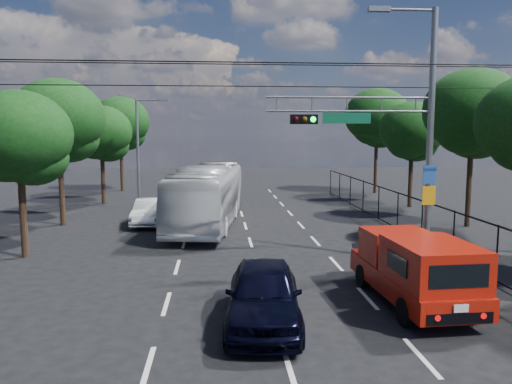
{
  "coord_description": "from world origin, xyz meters",
  "views": [
    {
      "loc": [
        -1.49,
        -10.24,
        4.97
      ],
      "look_at": [
        -0.07,
        7.87,
        2.8
      ],
      "focal_mm": 35.0,
      "sensor_mm": 36.0,
      "label": 1
    }
  ],
  "objects": [
    {
      "name": "red_pickup",
      "position": [
        4.17,
        3.4,
        1.1
      ],
      "size": [
        2.27,
        5.64,
        2.06
      ],
      "color": "black",
      "rests_on": "ground"
    },
    {
      "name": "tree_left_d",
      "position": [
        -9.38,
        25.02,
        4.72
      ],
      "size": [
        4.2,
        4.2,
        6.83
      ],
      "color": "black",
      "rests_on": "ground"
    },
    {
      "name": "ground",
      "position": [
        0.0,
        0.0,
        0.0
      ],
      "size": [
        120.0,
        120.0,
        0.0
      ],
      "primitive_type": "plane",
      "color": "black",
      "rests_on": "ground"
    },
    {
      "name": "white_van",
      "position": [
        -5.17,
        16.88,
        0.69
      ],
      "size": [
        1.57,
        4.24,
        1.39
      ],
      "primitive_type": "imported",
      "rotation": [
        0.0,
        0.0,
        -0.02
      ],
      "color": "silver",
      "rests_on": "ground"
    },
    {
      "name": "signal_mast",
      "position": [
        5.28,
        7.99,
        5.24
      ],
      "size": [
        6.43,
        0.39,
        9.5
      ],
      "color": "slate",
      "rests_on": "ground"
    },
    {
      "name": "lane_markings",
      "position": [
        -0.0,
        14.0,
        0.01
      ],
      "size": [
        6.12,
        38.0,
        0.01
      ],
      "color": "beige",
      "rests_on": "ground"
    },
    {
      "name": "tree_right_e",
      "position": [
        11.62,
        30.02,
        5.94
      ],
      "size": [
        5.28,
        5.28,
        8.58
      ],
      "color": "black",
      "rests_on": "ground"
    },
    {
      "name": "tree_left_e",
      "position": [
        -9.58,
        33.02,
        5.53
      ],
      "size": [
        4.92,
        4.92,
        7.99
      ],
      "color": "black",
      "rests_on": "ground"
    },
    {
      "name": "tree_right_c",
      "position": [
        11.82,
        15.02,
        5.73
      ],
      "size": [
        5.1,
        5.1,
        8.29
      ],
      "color": "black",
      "rests_on": "ground"
    },
    {
      "name": "tree_right_d",
      "position": [
        11.42,
        22.02,
        4.85
      ],
      "size": [
        4.32,
        4.32,
        7.02
      ],
      "color": "black",
      "rests_on": "ground"
    },
    {
      "name": "tree_left_c",
      "position": [
        -9.78,
        17.02,
        5.4
      ],
      "size": [
        4.8,
        4.8,
        7.8
      ],
      "color": "black",
      "rests_on": "ground"
    },
    {
      "name": "utility_wires",
      "position": [
        0.0,
        8.83,
        7.23
      ],
      "size": [
        22.0,
        5.04,
        0.74
      ],
      "color": "black",
      "rests_on": "ground"
    },
    {
      "name": "white_bus",
      "position": [
        -2.0,
        16.41,
        1.62
      ],
      "size": [
        4.18,
        11.85,
        3.23
      ],
      "primitive_type": "imported",
      "rotation": [
        0.0,
        0.0,
        -0.13
      ],
      "color": "silver",
      "rests_on": "ground"
    },
    {
      "name": "streetlight_left",
      "position": [
        -6.33,
        22.0,
        3.94
      ],
      "size": [
        2.09,
        0.22,
        7.08
      ],
      "color": "slate",
      "rests_on": "ground"
    },
    {
      "name": "navy_hatchback",
      "position": [
        -0.32,
        2.24,
        0.81
      ],
      "size": [
        2.34,
        4.89,
        1.61
      ],
      "primitive_type": "imported",
      "rotation": [
        0.0,
        0.0,
        -0.09
      ],
      "color": "black",
      "rests_on": "ground"
    },
    {
      "name": "tree_left_b",
      "position": [
        -9.18,
        10.02,
        4.58
      ],
      "size": [
        4.08,
        4.08,
        6.63
      ],
      "color": "black",
      "rests_on": "ground"
    },
    {
      "name": "fence_right",
      "position": [
        7.6,
        12.17,
        1.03
      ],
      "size": [
        0.06,
        34.03,
        2.0
      ],
      "color": "black",
      "rests_on": "ground"
    }
  ]
}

